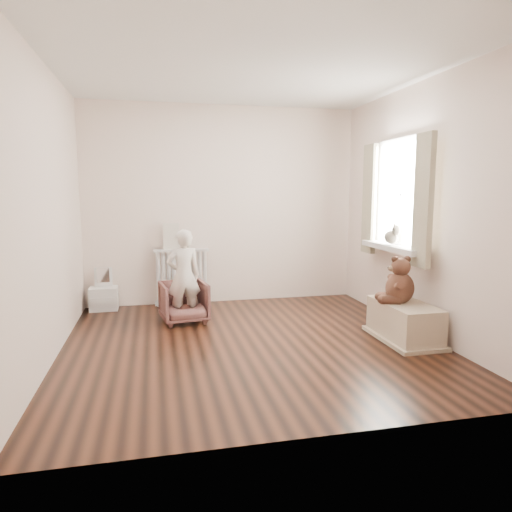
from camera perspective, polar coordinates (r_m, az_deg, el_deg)
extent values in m
cube|color=black|center=(4.59, -0.61, -10.78)|extent=(3.60, 3.60, 0.01)
cube|color=white|center=(4.49, -0.67, 22.50)|extent=(3.60, 3.60, 0.01)
cube|color=white|center=(6.12, -4.15, 6.33)|extent=(3.60, 0.02, 2.60)
cube|color=white|center=(2.62, 7.57, 4.04)|extent=(3.60, 0.02, 2.60)
cube|color=white|center=(4.35, -24.63, 4.94)|extent=(0.02, 3.60, 2.60)
cube|color=white|center=(5.04, 19.92, 5.51)|extent=(0.02, 3.60, 2.60)
cube|color=white|center=(5.27, 17.87, 7.33)|extent=(0.03, 0.90, 1.10)
cube|color=silver|center=(5.26, 16.76, 1.04)|extent=(0.22, 1.10, 0.06)
cube|color=#B4AB8B|center=(4.73, 20.19, 6.46)|extent=(0.06, 0.26, 1.30)
cube|color=#B4AB8B|center=(5.72, 13.99, 6.90)|extent=(0.06, 0.26, 1.30)
cube|color=silver|center=(6.04, -9.26, -2.47)|extent=(0.70, 0.13, 0.74)
cube|color=beige|center=(5.96, -10.56, 2.42)|extent=(0.20, 0.02, 0.34)
cylinder|color=#A59E8C|center=(5.98, -8.72, 1.15)|extent=(0.10, 0.10, 0.06)
cube|color=silver|center=(6.06, -18.53, -3.87)|extent=(0.34, 0.24, 0.53)
imported|color=brown|center=(5.29, -9.00, -5.69)|extent=(0.57, 0.58, 0.47)
imported|color=white|center=(5.17, -9.04, -2.48)|extent=(0.42, 0.31, 1.05)
cube|color=beige|center=(4.85, 18.05, -7.67)|extent=(0.43, 0.80, 0.38)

